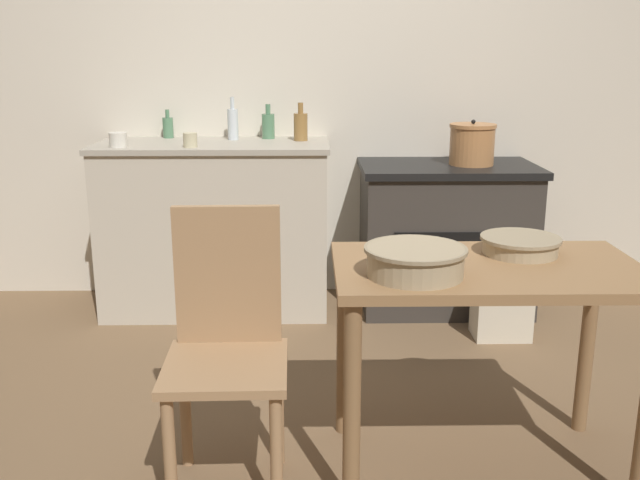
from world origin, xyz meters
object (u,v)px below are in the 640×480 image
work_table (486,301)px  flour_sack (502,308)px  mixing_bowl_large (520,244)px  cup_center_right (190,140)px  bottle_center_left (168,127)px  mixing_bowl_small (415,260)px  chair (227,343)px  bottle_left (233,123)px  bottle_mid_left (301,126)px  bottle_far_left (268,125)px  cup_center (118,140)px  stove (445,236)px  stock_pot (472,144)px

work_table → flour_sack: size_ratio=3.26×
work_table → mixing_bowl_large: (0.14, 0.13, 0.16)m
cup_center_right → bottle_center_left: bearing=115.0°
mixing_bowl_small → cup_center_right: 1.86m
chair → flour_sack: chair is taller
work_table → bottle_left: (-1.02, 1.79, 0.42)m
work_table → bottle_mid_left: bottle_mid_left is taller
chair → bottle_center_left: (-0.53, 1.94, 0.51)m
mixing_bowl_small → bottle_far_left: size_ratio=1.67×
bottle_far_left → bottle_mid_left: (0.19, -0.10, 0.01)m
mixing_bowl_small → chair: bearing=174.8°
chair → cup_center: bearing=113.8°
flour_sack → bottle_left: size_ratio=1.32×
cup_center → chair: bearing=-64.9°
flour_sack → bottle_far_left: (-1.23, 0.66, 0.87)m
work_table → cup_center: 2.21m
bottle_left → cup_center: (-0.57, -0.30, -0.05)m
cup_center_right → bottle_mid_left: bearing=25.5°
cup_center → bottle_far_left: bearing=25.0°
work_table → cup_center_right: (-1.22, 1.47, 0.37)m
mixing_bowl_small → bottle_left: bearing=111.8°
stove → bottle_left: bearing=174.2°
chair → bottle_far_left: 1.97m
chair → bottle_mid_left: bottle_mid_left is taller
chair → cup_center_right: 1.64m
bottle_far_left → cup_center_right: bearing=-136.1°
flour_sack → bottle_far_left: size_ratio=1.62×
bottle_center_left → bottle_left: bearing=-13.9°
stock_pot → bottle_left: (-1.33, 0.14, 0.10)m
stock_pot → bottle_left: 1.34m
flour_sack → bottle_left: bottle_left is taller
flour_sack → bottle_mid_left: bearing=151.8°
stove → stock_pot: 0.54m
work_table → cup_center_right: size_ratio=13.64×
mixing_bowl_small → bottle_far_left: 2.05m
mixing_bowl_small → bottle_left: size_ratio=1.36×
mixing_bowl_large → cup_center_right: (-1.36, 1.34, 0.20)m
stove → bottle_far_left: (-1.01, 0.18, 0.61)m
bottle_center_left → bottle_far_left: bearing=-3.9°
stock_pot → mixing_bowl_small: stock_pot is taller
bottle_left → bottle_center_left: bearing=166.1°
stove → stock_pot: stock_pot is taller
stock_pot → bottle_center_left: bearing=172.3°
bottle_far_left → stove: bearing=-10.0°
stove → bottle_center_left: bearing=172.2°
mixing_bowl_large → bottle_mid_left: bearing=115.9°
flour_sack → cup_center: 2.18m
mixing_bowl_small → bottle_mid_left: size_ratio=1.55×
chair → work_table: bearing=2.4°
mixing_bowl_small → bottle_center_left: size_ratio=2.02×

